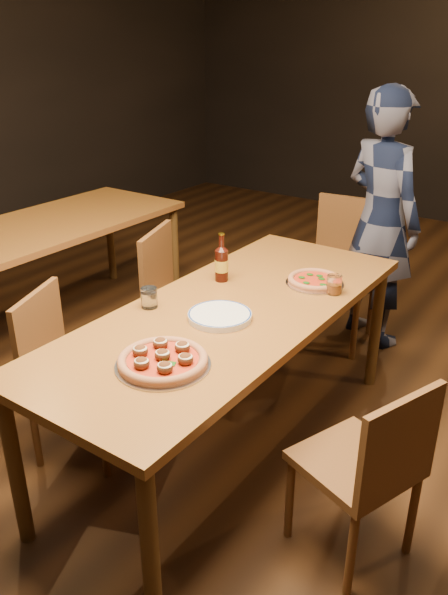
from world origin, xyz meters
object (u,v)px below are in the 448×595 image
Objects in this scene: table_main at (230,323)px; chair_end at (338,272)px; plate_stack at (220,316)px; table_left at (38,237)px; beer_bottle at (222,264)px; chair_main_e at (355,461)px; diner at (381,220)px; water_glass at (149,298)px; chair_main_nw at (81,373)px; pizza_margherita at (315,280)px; pizza_meatball at (163,360)px; amber_glass at (334,285)px; chair_main_sw at (190,303)px.

table_main is 1.33m from chair_end.
chair_end reaches higher than plate_stack.
beer_bottle reaches higher than table_left.
beer_bottle is (-0.15, -1.07, 0.35)m from chair_end.
chair_main_e is 0.85× the size of chair_end.
diner is at bearing -140.20° from chair_main_e.
water_glass is at bearing -165.58° from plate_stack.
chair_main_e is at bearing -9.56° from plate_stack.
water_glass is (1.40, -0.50, 0.12)m from table_left.
table_main is 1.25× the size of diner.
chair_main_nw reaches higher than pizza_margherita.
pizza_meatball is (0.15, -1.85, 0.29)m from chair_end.
table_main is at bearing -126.19° from amber_glass.
chair_main_nw is 3.04× the size of pizza_margherita.
pizza_margherita is 1.19× the size of beer_bottle.
pizza_meatball is (0.64, -0.14, 0.35)m from chair_main_nw.
chair_main_sw reaches higher than chair_main_e.
chair_main_e is 3.02× the size of plate_stack.
chair_main_sw is 0.95m from amber_glass.
table_left is 7.38× the size of plate_stack.
pizza_margherita is at bearing 75.05° from plate_stack.
beer_bottle is (1.48, -0.06, 0.16)m from table_left.
diner is at bearing 33.61° from table_left.
chair_main_e is 2.34× the size of pizza_meatball.
chair_main_sw is (1.12, 0.15, -0.22)m from table_left.
beer_bottle reaches higher than plate_stack.
pizza_meatball is 1.29× the size of plate_stack.
chair_main_nw is 0.84m from beer_bottle.
diner is at bearing 87.16° from plate_stack.
table_main is at bearing 98.01° from pizza_meatball.
chair_main_sw is at bearing 7.42° from table_left.
pizza_margherita reaches higher than table_main.
chair_main_e is at bearing -1.95° from water_glass.
beer_bottle is (-0.39, -0.22, 0.07)m from pizza_margherita.
water_glass is at bearing -125.89° from pizza_margherita.
water_glass is at bearing -146.95° from table_main.
amber_glass is (0.52, 0.17, -0.04)m from beer_bottle.
table_left is at bearing 154.59° from pizza_meatball.
pizza_meatball is at bearing -43.87° from chair_main_e.
pizza_margherita is at bearing -121.68° from chair_main_e.
chair_main_e is (1.28, 0.18, -0.01)m from chair_main_nw.
chair_main_sw is at bearing 150.53° from beer_bottle.
pizza_margherita is at bearing -107.78° from chair_main_sw.
chair_end is 1.45m from plate_stack.
amber_glass is at bearing 18.30° from beer_bottle.
chair_main_e is 1.13m from beer_bottle.
table_left is at bearing -82.23° from chair_main_e.
chair_main_nw is at bearing -117.85° from beer_bottle.
chair_main_sw is at bearing -97.27° from chair_main_e.
chair_main_e reaches higher than pizza_margherita.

